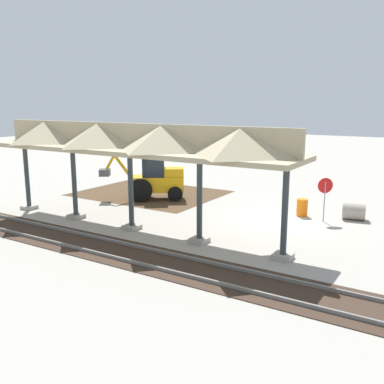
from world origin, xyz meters
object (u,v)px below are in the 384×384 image
(backhoe, at_px, (155,179))
(traffic_barrel, at_px, (302,208))
(concrete_pipe, at_px, (354,211))
(stop_sign, at_px, (325,190))

(backhoe, xyz_separation_m, traffic_barrel, (-8.88, -0.85, -0.82))
(backhoe, distance_m, concrete_pipe, 11.46)
(concrete_pipe, bearing_deg, backhoe, 7.71)
(traffic_barrel, bearing_deg, concrete_pipe, -164.35)
(concrete_pipe, height_order, traffic_barrel, traffic_barrel)
(stop_sign, xyz_separation_m, backhoe, (10.12, 0.35, -0.31))
(concrete_pipe, bearing_deg, traffic_barrel, 15.65)
(stop_sign, distance_m, backhoe, 10.13)
(stop_sign, bearing_deg, traffic_barrel, -21.75)
(stop_sign, distance_m, traffic_barrel, 1.75)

